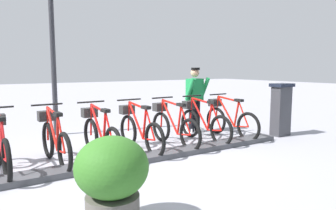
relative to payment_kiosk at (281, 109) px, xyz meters
The scene contains 13 objects.
ground_plane 4.24m from the payment_kiosk, 90.73° to the left, with size 60.00×60.00×0.00m, color #A09EA9.
dock_rail_base 4.23m from the payment_kiosk, 90.73° to the left, with size 0.44×7.26×0.10m, color #47474C.
payment_kiosk is the anchor object (origin of this frame).
bike_docked_0 1.31m from the payment_kiosk, 63.74° to the left, with size 1.72×0.54×1.02m.
bike_docked_1 2.06m from the payment_kiosk, 73.79° to the left, with size 1.72×0.54×1.02m.
bike_docked_2 2.84m from the payment_kiosk, 78.35° to the left, with size 1.72×0.54×1.02m.
bike_docked_3 3.63m from the payment_kiosk, 80.93° to the left, with size 1.72×0.54×1.02m.
bike_docked_4 4.43m from the payment_kiosk, 82.58° to the left, with size 1.72×0.54×1.02m.
bike_docked_5 5.23m from the payment_kiosk, 83.72° to the left, with size 1.72×0.54×1.02m.
bike_docked_6 6.04m from the payment_kiosk, 84.56° to the left, with size 1.72×0.54×1.02m.
worker_near_rack 2.12m from the payment_kiosk, 46.02° to the left, with size 0.49×0.66×1.66m.
lamp_post 5.91m from the payment_kiosk, 57.05° to the left, with size 0.32×0.32×4.22m.
planter_bush 5.53m from the payment_kiosk, 110.88° to the left, with size 0.76×0.76×0.97m.
Camera 1 is at (-4.81, 2.11, 1.66)m, focal length 33.07 mm.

